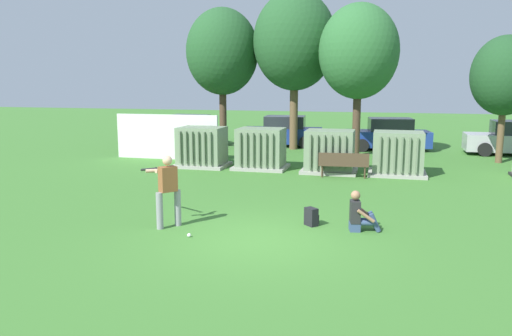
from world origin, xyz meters
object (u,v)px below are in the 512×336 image
object	(u,v)px
park_bench	(344,163)
parked_car_right_of_center	(388,135)
sports_ball	(189,235)
parked_car_left_of_center	(283,132)
transformer_east	(398,154)
parked_car_leftmost	(186,130)
batter	(167,187)
backpack	(312,217)
transformer_mid_east	(330,152)
transformer_west	(202,147)
seated_spectator	(359,215)
transformer_mid_west	(261,149)

from	to	relation	value
park_bench	parked_car_right_of_center	xyz separation A→B (m)	(1.53, 8.20, 0.22)
sports_ball	parked_car_left_of_center	xyz separation A→B (m)	(-1.19, 16.52, 0.71)
parked_car_right_of_center	park_bench	bearing A→B (deg)	-100.56
transformer_east	parked_car_leftmost	world-z (taller)	same
park_bench	sports_ball	xyz separation A→B (m)	(-2.76, -8.09, -0.49)
park_bench	parked_car_left_of_center	size ratio (longest dim) A/B	0.42
batter	parked_car_leftmost	xyz separation A→B (m)	(-5.77, 15.39, -0.22)
park_bench	parked_car_leftmost	distance (m)	12.27
transformer_east	parked_car_leftmost	bearing A→B (deg)	148.48
parked_car_left_of_center	batter	bearing A→B (deg)	-88.61
backpack	parked_car_leftmost	xyz separation A→B (m)	(-9.12, 14.43, 0.54)
sports_ball	backpack	world-z (taller)	backpack
transformer_east	transformer_mid_east	bearing A→B (deg)	-178.51
sports_ball	transformer_mid_east	bearing A→B (deg)	76.75
parked_car_leftmost	parked_car_left_of_center	distance (m)	5.41
sports_ball	parked_car_right_of_center	bearing A→B (deg)	75.26
park_bench	sports_ball	bearing A→B (deg)	-108.83
backpack	batter	bearing A→B (deg)	-164.02
sports_ball	park_bench	bearing A→B (deg)	71.17
transformer_west	seated_spectator	world-z (taller)	transformer_west
transformer_west	park_bench	bearing A→B (deg)	-10.32
transformer_mid_east	sports_ball	distance (m)	9.37
parked_car_leftmost	park_bench	bearing A→B (deg)	-40.47
park_bench	parked_car_leftmost	bearing A→B (deg)	139.53
transformer_west	parked_car_right_of_center	size ratio (longest dim) A/B	0.48
transformer_mid_west	seated_spectator	bearing A→B (deg)	-61.05
transformer_west	transformer_mid_east	xyz separation A→B (m)	(5.22, -0.06, 0.00)
transformer_east	parked_car_leftmost	size ratio (longest dim) A/B	0.48
transformer_mid_west	parked_car_right_of_center	distance (m)	8.59
parked_car_leftmost	backpack	bearing A→B (deg)	-57.72
parked_car_leftmost	parked_car_right_of_center	distance (m)	10.87
transformer_mid_west	park_bench	size ratio (longest dim) A/B	1.15
seated_spectator	park_bench	bearing A→B (deg)	97.92
park_bench	seated_spectator	bearing A→B (deg)	-82.08
transformer_east	park_bench	world-z (taller)	transformer_east
transformer_east	sports_ball	size ratio (longest dim) A/B	23.33
parked_car_right_of_center	parked_car_leftmost	bearing A→B (deg)	-178.78
transformer_east	park_bench	xyz separation A→B (m)	(-1.90, -1.07, -0.25)
transformer_mid_east	batter	xyz separation A→B (m)	(-2.95, -8.43, 0.19)
transformer_east	parked_car_left_of_center	xyz separation A→B (m)	(-5.85, 7.36, -0.04)
transformer_west	batter	size ratio (longest dim) A/B	1.21
transformer_east	park_bench	size ratio (longest dim) A/B	1.15
seated_spectator	transformer_mid_east	bearing A→B (deg)	101.39
backpack	transformer_mid_west	bearing A→B (deg)	112.49
backpack	park_bench	bearing A→B (deg)	88.04
batter	parked_car_left_of_center	size ratio (longest dim) A/B	0.40
batter	parked_car_right_of_center	distance (m)	16.43
transformer_mid_east	park_bench	size ratio (longest dim) A/B	1.15
parked_car_leftmost	transformer_mid_west	bearing A→B (deg)	-48.84
transformer_mid_west	transformer_east	distance (m)	5.27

